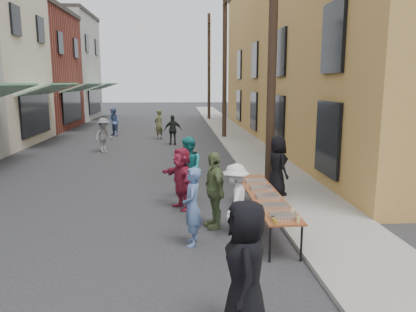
{
  "coord_description": "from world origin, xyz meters",
  "views": [
    {
      "loc": [
        1.62,
        -8.65,
        3.23
      ],
      "look_at": [
        2.39,
        1.97,
        1.3
      ],
      "focal_mm": 35.0,
      "sensor_mm": 36.0,
      "label": 1
    }
  ],
  "objects": [
    {
      "name": "condiment_jar_b",
      "position": [
        3.32,
        -1.79,
        0.79
      ],
      "size": [
        0.07,
        0.07,
        0.08
      ],
      "primitive_type": "cylinder",
      "color": "#A57F26",
      "rests_on": "serving_table"
    },
    {
      "name": "sidewalk",
      "position": [
        5.0,
        15.0,
        0.05
      ],
      "size": [
        2.2,
        60.0,
        0.1
      ],
      "primitive_type": "cube",
      "color": "gray",
      "rests_on": "ground"
    },
    {
      "name": "ground",
      "position": [
        0.0,
        0.0,
        0.0
      ],
      "size": [
        120.0,
        120.0,
        0.0
      ],
      "primitive_type": "plane",
      "color": "#28282B",
      "rests_on": "ground"
    },
    {
      "name": "building_ochre",
      "position": [
        11.1,
        14.0,
        5.0
      ],
      "size": [
        10.0,
        28.0,
        10.0
      ],
      "primitive_type": "cube",
      "color": "#B18B3F",
      "rests_on": "ground"
    },
    {
      "name": "guest_front_e",
      "position": [
        2.4,
        0.09,
        0.87
      ],
      "size": [
        0.67,
        1.09,
        1.73
      ],
      "primitive_type": "imported",
      "rotation": [
        0.0,
        0.0,
        -1.31
      ],
      "color": "#5A6D3F",
      "rests_on": "ground"
    },
    {
      "name": "guest_front_c",
      "position": [
        1.87,
        2.28,
        0.89
      ],
      "size": [
        0.88,
        1.01,
        1.78
      ],
      "primitive_type": "imported",
      "rotation": [
        0.0,
        0.0,
        -1.3
      ],
      "color": "teal",
      "rests_on": "ground"
    },
    {
      "name": "utility_pole_near",
      "position": [
        4.3,
        3.0,
        4.5
      ],
      "size": [
        0.26,
        0.26,
        9.0
      ],
      "primitive_type": "cylinder",
      "color": "#2D2116",
      "rests_on": "ground"
    },
    {
      "name": "passerby_mid",
      "position": [
        1.32,
        12.55,
        0.78
      ],
      "size": [
        0.95,
        0.46,
        1.57
      ],
      "primitive_type": "imported",
      "rotation": [
        0.0,
        0.0,
        3.23
      ],
      "color": "black",
      "rests_on": "ground"
    },
    {
      "name": "utility_pole_mid",
      "position": [
        4.3,
        15.0,
        4.5
      ],
      "size": [
        0.26,
        0.26,
        9.0
      ],
      "primitive_type": "cylinder",
      "color": "#2D2116",
      "rests_on": "ground"
    },
    {
      "name": "catering_tray_buns_end",
      "position": [
        3.54,
        1.16,
        0.79
      ],
      "size": [
        0.5,
        0.33,
        0.08
      ],
      "primitive_type": "cube",
      "color": "tan",
      "rests_on": "serving_table"
    },
    {
      "name": "cup_stack",
      "position": [
        3.74,
        -1.84,
        0.81
      ],
      "size": [
        0.08,
        0.08,
        0.12
      ],
      "primitive_type": "cylinder",
      "color": "tan",
      "rests_on": "serving_table"
    },
    {
      "name": "condiment_jar_a",
      "position": [
        3.32,
        -1.89,
        0.79
      ],
      "size": [
        0.07,
        0.07,
        0.08
      ],
      "primitive_type": "cylinder",
      "color": "#A57F26",
      "rests_on": "serving_table"
    },
    {
      "name": "guest_front_a",
      "position": [
        2.44,
        -3.92,
        0.91
      ],
      "size": [
        0.64,
        0.93,
        1.81
      ],
      "primitive_type": "imported",
      "rotation": [
        0.0,
        0.0,
        -1.64
      ],
      "color": "black",
      "rests_on": "ground"
    },
    {
      "name": "passerby_right",
      "position": [
        0.47,
        14.86,
        0.86
      ],
      "size": [
        0.71,
        0.75,
        1.73
      ],
      "primitive_type": "imported",
      "rotation": [
        0.0,
        0.0,
        4.04
      ],
      "color": "#535A34",
      "rests_on": "ground"
    },
    {
      "name": "catering_tray_buns",
      "position": [
        3.54,
        -0.24,
        0.79
      ],
      "size": [
        0.5,
        0.33,
        0.08
      ],
      "primitive_type": "cube",
      "color": "tan",
      "rests_on": "serving_table"
    },
    {
      "name": "catering_tray_foil_b",
      "position": [
        3.54,
        -0.94,
        0.79
      ],
      "size": [
        0.5,
        0.33,
        0.08
      ],
      "primitive_type": "cube",
      "color": "#B2B2B7",
      "rests_on": "serving_table"
    },
    {
      "name": "catering_tray_sausage",
      "position": [
        3.54,
        -1.59,
        0.79
      ],
      "size": [
        0.5,
        0.33,
        0.08
      ],
      "primitive_type": "cube",
      "color": "maroon",
      "rests_on": "serving_table"
    },
    {
      "name": "guest_front_d",
      "position": [
        2.81,
        -0.39,
        0.78
      ],
      "size": [
        0.9,
        1.14,
        1.55
      ],
      "primitive_type": "imported",
      "rotation": [
        0.0,
        0.0,
        -1.94
      ],
      "color": "silver",
      "rests_on": "ground"
    },
    {
      "name": "serving_table",
      "position": [
        3.54,
        0.06,
        0.71
      ],
      "size": [
        0.7,
        4.0,
        0.75
      ],
      "color": "brown",
      "rests_on": "ground"
    },
    {
      "name": "passerby_left",
      "position": [
        -1.89,
        10.48,
        0.81
      ],
      "size": [
        1.09,
        1.2,
        1.62
      ],
      "primitive_type": "imported",
      "rotation": [
        0.0,
        0.0,
        0.97
      ],
      "color": "slate",
      "rests_on": "ground"
    },
    {
      "name": "guest_front_b",
      "position": [
        1.87,
        -0.89,
        0.8
      ],
      "size": [
        0.42,
        0.61,
        1.59
      ],
      "primitive_type": "imported",
      "rotation": [
        0.0,
        0.0,
        -1.65
      ],
      "color": "#516C9E",
      "rests_on": "ground"
    },
    {
      "name": "server",
      "position": [
        4.37,
        2.31,
        0.94
      ],
      "size": [
        0.73,
        0.93,
        1.68
      ],
      "primitive_type": "imported",
      "rotation": [
        0.0,
        0.0,
        1.84
      ],
      "color": "black",
      "rests_on": "sidewalk"
    },
    {
      "name": "guest_queue_back",
      "position": [
        1.68,
        1.54,
        0.81
      ],
      "size": [
        1.09,
        1.55,
        1.61
      ],
      "primitive_type": "imported",
      "rotation": [
        0.0,
        0.0,
        -1.11
      ],
      "color": "maroon",
      "rests_on": "ground"
    },
    {
      "name": "condiment_jar_c",
      "position": [
        3.32,
        -1.69,
        0.79
      ],
      "size": [
        0.07,
        0.07,
        0.08
      ],
      "primitive_type": "cylinder",
      "color": "#A57F26",
      "rests_on": "serving_table"
    },
    {
      "name": "utility_pole_far",
      "position": [
        4.3,
        27.0,
        4.5
      ],
      "size": [
        0.26,
        0.26,
        9.0
      ],
      "primitive_type": "cylinder",
      "color": "#2D2116",
      "rests_on": "ground"
    },
    {
      "name": "catering_tray_foil_d",
      "position": [
        3.54,
        0.46,
        0.79
      ],
      "size": [
        0.5,
        0.33,
        0.08
      ],
      "primitive_type": "cube",
      "color": "#B2B2B7",
      "rests_on": "serving_table"
    },
    {
      "name": "passerby_far",
      "position": [
        -2.35,
        16.46,
        0.85
      ],
      "size": [
        1.04,
        1.04,
        1.71
      ],
      "primitive_type": "imported",
      "rotation": [
        0.0,
        0.0,
        5.5
      ],
      "color": "#536BA1",
      "rests_on": "ground"
    }
  ]
}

